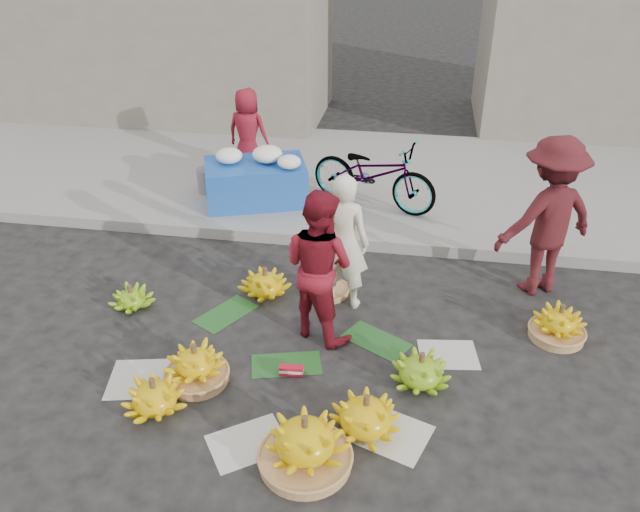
% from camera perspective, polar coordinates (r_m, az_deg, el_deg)
% --- Properties ---
extents(ground, '(80.00, 80.00, 0.00)m').
position_cam_1_polar(ground, '(6.07, -1.76, -8.81)').
color(ground, black).
rests_on(ground, ground).
extents(curb, '(40.00, 0.25, 0.15)m').
position_cam_1_polar(curb, '(7.85, 1.29, 1.58)').
color(curb, gray).
rests_on(curb, ground).
extents(sidewalk, '(40.00, 4.00, 0.12)m').
position_cam_1_polar(sidewalk, '(9.74, 3.09, 7.28)').
color(sidewalk, gray).
rests_on(sidewalk, ground).
extents(building_left, '(6.00, 3.00, 4.00)m').
position_cam_1_polar(building_left, '(12.97, -14.11, 21.10)').
color(building_left, gray).
rests_on(building_left, sidewalk).
extents(newspaper_scatter, '(3.20, 1.80, 0.00)m').
position_cam_1_polar(newspaper_scatter, '(5.48, -3.40, -13.93)').
color(newspaper_scatter, silver).
rests_on(newspaper_scatter, ground).
extents(banana_leaves, '(2.00, 1.00, 0.00)m').
position_cam_1_polar(banana_leaves, '(6.24, -2.32, -7.55)').
color(banana_leaves, '#1A4E1D').
rests_on(banana_leaves, ground).
extents(banana_bunch_0, '(0.58, 0.58, 0.41)m').
position_cam_1_polar(banana_bunch_0, '(5.76, -11.29, -9.82)').
color(banana_bunch_0, '#A87746').
rests_on(banana_bunch_0, ground).
extents(banana_bunch_1, '(0.55, 0.55, 0.34)m').
position_cam_1_polar(banana_bunch_1, '(5.57, -14.90, -12.29)').
color(banana_bunch_1, yellow).
rests_on(banana_bunch_1, ground).
extents(banana_bunch_2, '(0.72, 0.72, 0.48)m').
position_cam_1_polar(banana_bunch_2, '(4.93, -1.37, -16.77)').
color(banana_bunch_2, '#A87746').
rests_on(banana_bunch_2, ground).
extents(banana_bunch_3, '(0.71, 0.71, 0.37)m').
position_cam_1_polar(banana_bunch_3, '(5.22, 4.20, -14.32)').
color(banana_bunch_3, yellow).
rests_on(banana_bunch_3, ground).
extents(banana_bunch_4, '(0.54, 0.54, 0.34)m').
position_cam_1_polar(banana_bunch_4, '(5.71, 9.18, -10.30)').
color(banana_bunch_4, '#639E16').
rests_on(banana_bunch_4, ground).
extents(banana_bunch_5, '(0.60, 0.60, 0.39)m').
position_cam_1_polar(banana_bunch_5, '(6.60, 20.97, -5.85)').
color(banana_bunch_5, '#A87746').
rests_on(banana_bunch_5, ground).
extents(banana_bunch_6, '(0.51, 0.51, 0.27)m').
position_cam_1_polar(banana_bunch_6, '(6.92, -16.87, -3.72)').
color(banana_bunch_6, '#639E16').
rests_on(banana_bunch_6, ground).
extents(banana_bunch_7, '(0.61, 0.61, 0.34)m').
position_cam_1_polar(banana_bunch_7, '(6.84, -5.02, -2.49)').
color(banana_bunch_7, yellow).
rests_on(banana_bunch_7, ground).
extents(basket_spare, '(0.54, 0.54, 0.06)m').
position_cam_1_polar(basket_spare, '(6.90, 0.59, -3.19)').
color(basket_spare, '#A87746').
rests_on(basket_spare, ground).
extents(incense_stack, '(0.23, 0.09, 0.09)m').
position_cam_1_polar(incense_stack, '(5.79, -2.62, -10.40)').
color(incense_stack, red).
rests_on(incense_stack, ground).
extents(vendor_cream, '(0.61, 0.46, 1.49)m').
position_cam_1_polar(vendor_cream, '(6.39, 2.17, 1.31)').
color(vendor_cream, white).
rests_on(vendor_cream, ground).
extents(vendor_red, '(0.94, 0.88, 1.54)m').
position_cam_1_polar(vendor_red, '(5.91, -0.11, -0.86)').
color(vendor_red, maroon).
rests_on(vendor_red, ground).
extents(man_striped, '(1.32, 1.12, 1.77)m').
position_cam_1_polar(man_striped, '(6.99, 20.12, 3.35)').
color(man_striped, maroon).
rests_on(man_striped, ground).
extents(flower_table, '(1.55, 1.24, 0.78)m').
position_cam_1_polar(flower_table, '(8.67, -5.86, 6.96)').
color(flower_table, '#1A4BAB').
rests_on(flower_table, sidewalk).
extents(grey_bucket, '(0.31, 0.31, 0.35)m').
position_cam_1_polar(grey_bucket, '(9.12, -10.20, 6.83)').
color(grey_bucket, slate).
rests_on(grey_bucket, sidewalk).
extents(flower_vendor, '(0.70, 0.52, 1.31)m').
position_cam_1_polar(flower_vendor, '(9.51, -6.61, 11.16)').
color(flower_vendor, maroon).
rests_on(flower_vendor, sidewalk).
extents(bicycle, '(1.20, 1.90, 0.94)m').
position_cam_1_polar(bicycle, '(8.47, 4.93, 7.54)').
color(bicycle, gray).
rests_on(bicycle, sidewalk).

